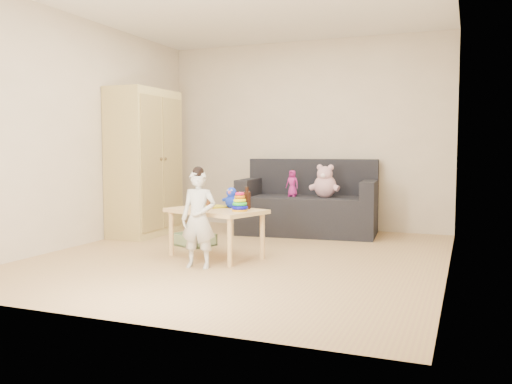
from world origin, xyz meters
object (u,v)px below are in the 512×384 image
at_px(sofa, 308,215).
at_px(play_table, 216,233).
at_px(toddler, 199,220).
at_px(wardrobe, 145,163).

relative_size(sofa, play_table, 1.84).
height_order(play_table, toddler, toddler).
height_order(wardrobe, toddler, wardrobe).
bearing_deg(wardrobe, toddler, -44.01).
relative_size(play_table, toddler, 1.06).
xyz_separation_m(wardrobe, play_table, (1.50, -1.01, -0.68)).
xyz_separation_m(wardrobe, sofa, (1.94, 0.83, -0.68)).
distance_m(wardrobe, sofa, 2.22).
height_order(wardrobe, play_table, wardrobe).
height_order(sofa, toddler, toddler).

